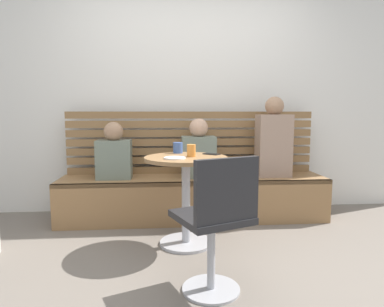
# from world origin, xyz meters

# --- Properties ---
(ground) EXTENTS (8.00, 8.00, 0.00)m
(ground) POSITION_xyz_m (0.00, 0.00, 0.00)
(ground) COLOR #70665B
(back_wall) EXTENTS (5.20, 0.10, 2.90)m
(back_wall) POSITION_xyz_m (0.00, 1.64, 1.45)
(back_wall) COLOR silver
(back_wall) RESTS_ON ground
(booth_bench) EXTENTS (2.70, 0.52, 0.44)m
(booth_bench) POSITION_xyz_m (0.00, 1.20, 0.22)
(booth_bench) COLOR olive
(booth_bench) RESTS_ON ground
(booth_backrest) EXTENTS (2.65, 0.04, 0.67)m
(booth_backrest) POSITION_xyz_m (0.00, 1.44, 0.78)
(booth_backrest) COLOR olive
(booth_backrest) RESTS_ON booth_bench
(cafe_table) EXTENTS (0.68, 0.68, 0.74)m
(cafe_table) POSITION_xyz_m (-0.12, 0.53, 0.52)
(cafe_table) COLOR #ADADB2
(cafe_table) RESTS_ON ground
(white_chair) EXTENTS (0.52, 0.52, 0.85)m
(white_chair) POSITION_xyz_m (0.01, -0.28, 0.46)
(white_chair) COLOR #ADADB2
(white_chair) RESTS_ON ground
(person_adult) EXTENTS (0.34, 0.22, 0.82)m
(person_adult) POSITION_xyz_m (0.83, 1.19, 0.81)
(person_adult) COLOR #9E7F6B
(person_adult) RESTS_ON booth_bench
(person_child_left) EXTENTS (0.34, 0.22, 0.60)m
(person_child_left) POSITION_xyz_m (0.05, 1.19, 0.70)
(person_child_left) COLOR slate
(person_child_left) RESTS_ON booth_bench
(person_child_middle) EXTENTS (0.34, 0.22, 0.57)m
(person_child_middle) POSITION_xyz_m (-0.80, 1.20, 0.69)
(person_child_middle) COLOR slate
(person_child_middle) RESTS_ON booth_bench
(cup_tumbler_orange) EXTENTS (0.07, 0.07, 0.10)m
(cup_tumbler_orange) POSITION_xyz_m (-0.08, 0.53, 0.79)
(cup_tumbler_orange) COLOR orange
(cup_tumbler_orange) RESTS_ON cafe_table
(cup_mug_blue) EXTENTS (0.08, 0.08, 0.09)m
(cup_mug_blue) POSITION_xyz_m (-0.18, 0.78, 0.79)
(cup_mug_blue) COLOR #3D5B9E
(cup_mug_blue) RESTS_ON cafe_table
(plate_small) EXTENTS (0.17, 0.17, 0.01)m
(plate_small) POSITION_xyz_m (-0.22, 0.42, 0.75)
(plate_small) COLOR white
(plate_small) RESTS_ON cafe_table
(phone_on_table) EXTENTS (0.15, 0.14, 0.01)m
(phone_on_table) POSITION_xyz_m (0.11, 0.66, 0.74)
(phone_on_table) COLOR black
(phone_on_table) RESTS_ON cafe_table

